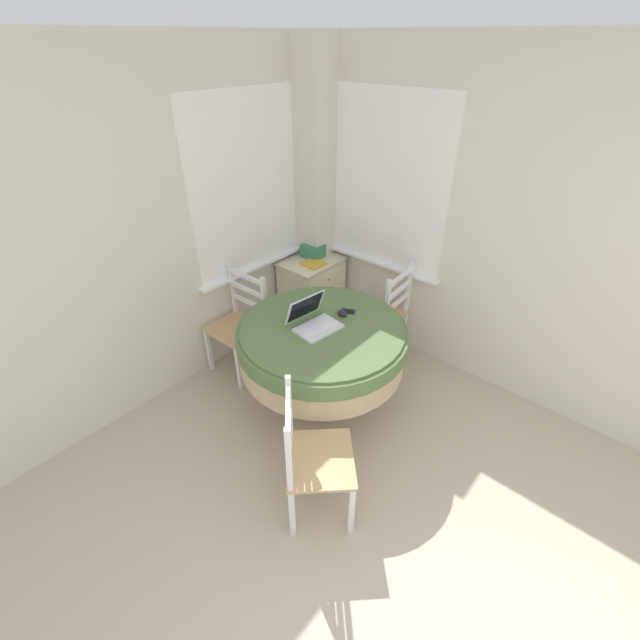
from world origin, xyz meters
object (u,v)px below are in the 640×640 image
(corner_cabinet, at_px, (312,293))
(book_on_cabinet, at_px, (313,264))
(dining_chair_camera_near, at_px, (312,458))
(storage_box, at_px, (313,251))
(computer_mouse, at_px, (342,313))
(round_dining_table, at_px, (322,343))
(laptop, at_px, (314,321))
(dining_chair_near_right_window, at_px, (383,314))
(cell_phone, at_px, (348,311))
(dining_chair_near_back_window, at_px, (240,325))

(corner_cabinet, xyz_separation_m, book_on_cabinet, (-0.07, -0.08, 0.37))
(dining_chair_camera_near, bearing_deg, storage_box, 41.72)
(computer_mouse, bearing_deg, round_dining_table, 175.47)
(laptop, distance_m, dining_chair_near_right_window, 0.98)
(dining_chair_near_right_window, height_order, dining_chair_camera_near, same)
(dining_chair_near_right_window, distance_m, dining_chair_camera_near, 1.66)
(cell_phone, height_order, dining_chair_near_right_window, dining_chair_near_right_window)
(corner_cabinet, bearing_deg, laptop, -137.35)
(cell_phone, bearing_deg, book_on_cabinet, 57.88)
(dining_chair_camera_near, xyz_separation_m, storage_box, (1.61, 1.43, 0.34))
(laptop, xyz_separation_m, book_on_cabinet, (0.82, 0.74, -0.09))
(laptop, relative_size, storage_box, 1.84)
(round_dining_table, distance_m, corner_cabinet, 1.24)
(dining_chair_near_right_window, bearing_deg, corner_cabinet, 91.43)
(round_dining_table, relative_size, corner_cabinet, 1.72)
(book_on_cabinet, bearing_deg, computer_mouse, -125.59)
(dining_chair_camera_near, xyz_separation_m, corner_cabinet, (1.54, 1.39, -0.08))
(computer_mouse, distance_m, cell_phone, 0.07)
(laptop, xyz_separation_m, dining_chair_camera_near, (-0.66, -0.58, -0.38))
(round_dining_table, relative_size, computer_mouse, 14.99)
(laptop, relative_size, dining_chair_near_right_window, 0.38)
(cell_phone, relative_size, dining_chair_near_right_window, 0.13)
(round_dining_table, bearing_deg, dining_chair_near_right_window, 2.32)
(laptop, height_order, storage_box, laptop)
(round_dining_table, xyz_separation_m, storage_box, (0.91, 0.91, 0.15))
(dining_chair_near_right_window, xyz_separation_m, dining_chair_camera_near, (-1.56, -0.56, 0.00))
(laptop, distance_m, storage_box, 1.28)
(laptop, distance_m, corner_cabinet, 1.28)
(dining_chair_near_back_window, xyz_separation_m, book_on_cabinet, (0.86, -0.08, 0.29))
(dining_chair_near_back_window, xyz_separation_m, storage_box, (0.99, 0.04, 0.34))
(laptop, bearing_deg, dining_chair_camera_near, -138.85)
(cell_phone, bearing_deg, laptop, 167.89)
(round_dining_table, relative_size, storage_box, 6.52)
(dining_chair_near_right_window, xyz_separation_m, corner_cabinet, (-0.02, 0.83, -0.08))
(laptop, distance_m, dining_chair_camera_near, 0.96)
(corner_cabinet, bearing_deg, storage_box, 33.99)
(dining_chair_camera_near, height_order, corner_cabinet, dining_chair_camera_near)
(corner_cabinet, relative_size, storage_box, 3.79)
(cell_phone, bearing_deg, dining_chair_near_back_window, 112.08)
(round_dining_table, bearing_deg, cell_phone, -3.28)
(round_dining_table, distance_m, storage_box, 1.30)
(corner_cabinet, bearing_deg, cell_phone, -122.92)
(cell_phone, xyz_separation_m, corner_cabinet, (0.57, 0.88, -0.42))
(cell_phone, distance_m, storage_box, 1.12)
(book_on_cabinet, bearing_deg, laptop, -137.97)
(dining_chair_near_right_window, height_order, storage_box, dining_chair_near_right_window)
(cell_phone, xyz_separation_m, dining_chair_camera_near, (-0.97, -0.51, -0.34))
(book_on_cabinet, bearing_deg, dining_chair_camera_near, -138.36)
(cell_phone, relative_size, dining_chair_near_back_window, 0.13)
(cell_phone, bearing_deg, round_dining_table, 176.72)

